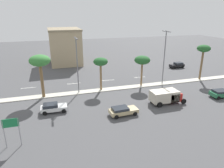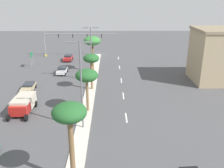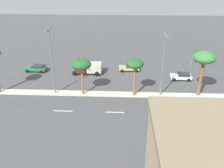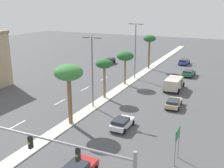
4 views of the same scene
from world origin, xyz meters
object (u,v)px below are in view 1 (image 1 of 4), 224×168
(box_truck, at_px, (167,96))
(directional_road_sign, at_px, (11,126))
(street_lamp_center, at_px, (77,61))
(sedan_tan_right, at_px, (123,111))
(sedan_green_outboard, at_px, (222,93))
(street_lamp_far, at_px, (165,54))
(palm_tree_rear, at_px, (101,63))
(sedan_white_rear, at_px, (53,107))
(commercial_building, at_px, (65,46))
(palm_tree_outboard, at_px, (40,62))
(palm_tree_inboard, at_px, (142,61))
(palm_tree_mid, at_px, (204,50))
(sedan_black_left, at_px, (177,65))

(box_truck, bearing_deg, directional_road_sign, -76.66)
(directional_road_sign, bearing_deg, street_lamp_center, 146.43)
(sedan_tan_right, bearing_deg, sedan_green_outboard, 93.59)
(directional_road_sign, distance_m, street_lamp_center, 17.34)
(street_lamp_far, bearing_deg, palm_tree_rear, -90.93)
(palm_tree_rear, bearing_deg, sedan_white_rear, -53.12)
(commercial_building, xyz_separation_m, palm_tree_outboard, (25.21, -6.22, 1.43))
(street_lamp_far, relative_size, sedan_green_outboard, 2.47)
(directional_road_sign, height_order, sedan_tan_right, directional_road_sign)
(palm_tree_inboard, relative_size, sedan_tan_right, 1.44)
(box_truck, bearing_deg, palm_tree_outboard, -113.70)
(palm_tree_mid, distance_m, sedan_black_left, 12.07)
(directional_road_sign, bearing_deg, palm_tree_mid, 111.48)
(sedan_white_rear, distance_m, sedan_green_outboard, 29.00)
(palm_tree_rear, relative_size, palm_tree_inboard, 1.02)
(box_truck, bearing_deg, street_lamp_center, -123.62)
(sedan_green_outboard, height_order, sedan_tan_right, sedan_green_outboard)
(palm_tree_mid, bearing_deg, sedan_white_rear, -77.95)
(palm_tree_rear, distance_m, palm_tree_inboard, 8.49)
(directional_road_sign, height_order, sedan_white_rear, directional_road_sign)
(palm_tree_outboard, distance_m, street_lamp_far, 23.88)
(commercial_building, height_order, palm_tree_mid, commercial_building)
(palm_tree_rear, xyz_separation_m, palm_tree_mid, (0.09, 22.75, 1.22))
(street_lamp_center, xyz_separation_m, sedan_black_left, (-10.70, 28.29, -5.27))
(street_lamp_center, relative_size, sedan_white_rear, 2.59)
(street_lamp_center, height_order, sedan_white_rear, street_lamp_center)
(palm_tree_mid, relative_size, sedan_black_left, 1.90)
(palm_tree_outboard, height_order, sedan_black_left, palm_tree_outboard)
(sedan_tan_right, bearing_deg, palm_tree_mid, 116.05)
(directional_road_sign, xyz_separation_m, sedan_white_rear, (-7.55, 4.55, -1.84))
(palm_tree_rear, xyz_separation_m, palm_tree_inboard, (0.03, 8.48, -0.15))
(street_lamp_center, distance_m, box_truck, 16.58)
(sedan_black_left, bearing_deg, street_lamp_far, -45.18)
(palm_tree_outboard, height_order, palm_tree_rear, palm_tree_outboard)
(palm_tree_rear, distance_m, street_lamp_far, 13.28)
(commercial_building, distance_m, sedan_green_outboard, 42.22)
(palm_tree_inboard, xyz_separation_m, sedan_black_left, (-10.42, 15.43, -4.50))
(palm_tree_inboard, xyz_separation_m, sedan_green_outboard, (9.73, 11.16, -4.52))
(directional_road_sign, height_order, palm_tree_inboard, palm_tree_inboard)
(palm_tree_inboard, height_order, street_lamp_far, street_lamp_far)
(sedan_tan_right, bearing_deg, street_lamp_far, 130.17)
(sedan_black_left, bearing_deg, sedan_tan_right, -47.62)
(palm_tree_mid, xyz_separation_m, street_lamp_far, (0.13, -9.51, -0.25))
(street_lamp_center, xyz_separation_m, box_truck, (8.79, 13.22, -4.79))
(street_lamp_center, bearing_deg, box_truck, 56.38)
(street_lamp_center, bearing_deg, palm_tree_mid, 90.46)
(sedan_black_left, bearing_deg, sedan_white_rear, -62.43)
(palm_tree_rear, bearing_deg, sedan_tan_right, 2.71)
(palm_tree_outboard, bearing_deg, box_truck, 66.30)
(sedan_green_outboard, xyz_separation_m, sedan_tan_right, (1.20, -19.13, -0.05))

